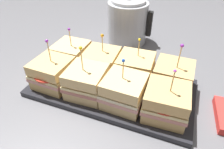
# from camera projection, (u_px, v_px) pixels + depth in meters

# --- Properties ---
(ground_plane) EXTENTS (6.00, 6.00, 0.00)m
(ground_plane) POSITION_uv_depth(u_px,v_px,m) (112.00, 90.00, 0.69)
(ground_plane) COLOR slate
(serving_platter) EXTENTS (0.54, 0.28, 0.02)m
(serving_platter) POSITION_uv_depth(u_px,v_px,m) (112.00, 88.00, 0.69)
(serving_platter) COLOR #232328
(serving_platter) RESTS_ON ground_plane
(sandwich_front_far_left) EXTENTS (0.13, 0.13, 0.17)m
(sandwich_front_far_left) POSITION_uv_depth(u_px,v_px,m) (53.00, 73.00, 0.66)
(sandwich_front_far_left) COLOR tan
(sandwich_front_far_left) RESTS_ON serving_platter
(sandwich_front_center_left) EXTENTS (0.13, 0.13, 0.17)m
(sandwich_front_center_left) POSITION_uv_depth(u_px,v_px,m) (87.00, 82.00, 0.63)
(sandwich_front_center_left) COLOR #DBB77A
(sandwich_front_center_left) RESTS_ON serving_platter
(sandwich_front_center_right) EXTENTS (0.13, 0.13, 0.16)m
(sandwich_front_center_right) POSITION_uv_depth(u_px,v_px,m) (124.00, 91.00, 0.59)
(sandwich_front_center_right) COLOR #DBB77A
(sandwich_front_center_right) RESTS_ON serving_platter
(sandwich_front_far_right) EXTENTS (0.13, 0.13, 0.16)m
(sandwich_front_far_right) POSITION_uv_depth(u_px,v_px,m) (166.00, 102.00, 0.55)
(sandwich_front_far_right) COLOR tan
(sandwich_front_far_right) RESTS_ON serving_platter
(sandwich_back_far_left) EXTENTS (0.12, 0.12, 0.16)m
(sandwich_back_far_left) POSITION_uv_depth(u_px,v_px,m) (72.00, 55.00, 0.75)
(sandwich_back_far_left) COLOR #DBB77A
(sandwich_back_far_left) RESTS_ON serving_platter
(sandwich_back_center_left) EXTENTS (0.13, 0.13, 0.15)m
(sandwich_back_center_left) POSITION_uv_depth(u_px,v_px,m) (102.00, 62.00, 0.72)
(sandwich_back_center_left) COLOR tan
(sandwich_back_center_left) RESTS_ON serving_platter
(sandwich_back_center_right) EXTENTS (0.13, 0.13, 0.16)m
(sandwich_back_center_right) POSITION_uv_depth(u_px,v_px,m) (135.00, 69.00, 0.68)
(sandwich_back_center_right) COLOR tan
(sandwich_back_center_right) RESTS_ON serving_platter
(sandwich_back_far_right) EXTENTS (0.12, 0.12, 0.17)m
(sandwich_back_far_right) POSITION_uv_depth(u_px,v_px,m) (173.00, 77.00, 0.64)
(sandwich_back_far_right) COLOR tan
(sandwich_back_far_right) RESTS_ON serving_platter
(kettle_steel) EXTENTS (0.21, 0.18, 0.22)m
(kettle_steel) POSITION_uv_depth(u_px,v_px,m) (128.00, 22.00, 0.93)
(kettle_steel) COLOR #B7BABF
(kettle_steel) RESTS_ON ground_plane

